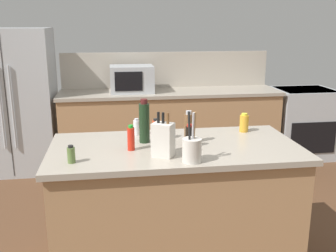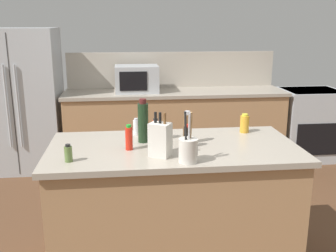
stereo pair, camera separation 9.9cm
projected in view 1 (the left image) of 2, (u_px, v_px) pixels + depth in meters
back_counter_run at (170, 127)px, 5.03m from camera, size 2.75×0.66×0.94m
wall_backsplash at (167, 70)px, 5.15m from camera, size 2.71×0.03×0.46m
kitchen_island at (175, 206)px, 2.88m from camera, size 1.75×0.87×0.94m
refrigerator at (15, 101)px, 4.71m from camera, size 0.93×0.75×1.71m
range_oven at (302, 123)px, 5.28m from camera, size 0.76×0.65×0.92m
microwave at (132, 79)px, 4.79m from camera, size 0.52×0.39×0.32m
knife_block at (163, 139)px, 2.52m from camera, size 0.16×0.15×0.29m
utensil_crock at (192, 149)px, 2.42m from camera, size 0.12×0.12×0.32m
wine_bottle at (144, 122)px, 2.80m from camera, size 0.08×0.08×0.32m
salt_shaker at (137, 127)px, 3.00m from camera, size 0.05×0.05×0.13m
spice_jar_oregano at (71, 155)px, 2.41m from camera, size 0.05×0.05×0.11m
spice_jar_paprika at (156, 127)px, 3.04m from camera, size 0.06×0.06×0.12m
hot_sauce_bottle at (131, 138)px, 2.64m from camera, size 0.05×0.05×0.18m
honey_jar at (244, 123)px, 3.09m from camera, size 0.07×0.07×0.15m
soy_sauce_bottle at (189, 136)px, 2.71m from camera, size 0.05×0.05×0.16m
pepper_grinder at (188, 128)px, 2.79m from camera, size 0.06×0.06×0.24m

